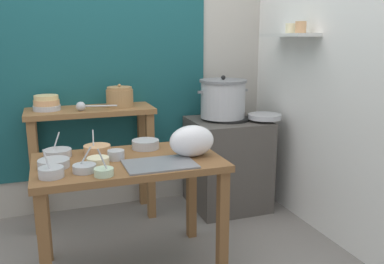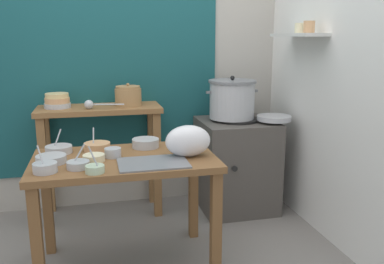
# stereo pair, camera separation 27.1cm
# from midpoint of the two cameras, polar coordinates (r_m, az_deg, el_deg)

# --- Properties ---
(ground_plane) EXTENTS (9.00, 9.00, 0.00)m
(ground_plane) POSITION_cam_midpoint_polar(r_m,az_deg,el_deg) (2.82, -9.55, -17.66)
(ground_plane) COLOR gray
(wall_back) EXTENTS (4.40, 0.12, 2.60)m
(wall_back) POSITION_cam_midpoint_polar(r_m,az_deg,el_deg) (3.53, -12.18, 10.64)
(wall_back) COLOR #B2ADA3
(wall_back) RESTS_ON ground
(wall_right) EXTENTS (0.30, 3.20, 2.60)m
(wall_right) POSITION_cam_midpoint_polar(r_m,az_deg,el_deg) (3.16, 15.05, 10.20)
(wall_right) COLOR white
(wall_right) RESTS_ON ground
(prep_table) EXTENTS (1.10, 0.66, 0.72)m
(prep_table) POSITION_cam_midpoint_polar(r_m,az_deg,el_deg) (2.54, -11.85, -6.18)
(prep_table) COLOR brown
(prep_table) RESTS_ON ground
(back_shelf_table) EXTENTS (0.96, 0.40, 0.90)m
(back_shelf_table) POSITION_cam_midpoint_polar(r_m,az_deg,el_deg) (3.32, -16.07, -0.59)
(back_shelf_table) COLOR olive
(back_shelf_table) RESTS_ON ground
(stove_block) EXTENTS (0.60, 0.61, 0.78)m
(stove_block) POSITION_cam_midpoint_polar(r_m,az_deg,el_deg) (3.51, 2.71, -4.36)
(stove_block) COLOR #4C4742
(stove_block) RESTS_ON ground
(steamer_pot) EXTENTS (0.44, 0.39, 0.35)m
(steamer_pot) POSITION_cam_midpoint_polar(r_m,az_deg,el_deg) (3.39, 2.05, 4.65)
(steamer_pot) COLOR #B7BABF
(steamer_pot) RESTS_ON stove_block
(clay_pot) EXTENTS (0.21, 0.21, 0.18)m
(clay_pot) POSITION_cam_midpoint_polar(r_m,az_deg,el_deg) (3.29, -12.38, 4.77)
(clay_pot) COLOR #A37A4C
(clay_pot) RESTS_ON back_shelf_table
(bowl_stack_enamel) EXTENTS (0.20, 0.20, 0.11)m
(bowl_stack_enamel) POSITION_cam_midpoint_polar(r_m,az_deg,el_deg) (3.29, -21.85, 3.73)
(bowl_stack_enamel) COLOR #B7BABF
(bowl_stack_enamel) RESTS_ON back_shelf_table
(ladle) EXTENTS (0.30, 0.09, 0.07)m
(ladle) POSITION_cam_midpoint_polar(r_m,az_deg,el_deg) (3.17, -17.38, 3.42)
(ladle) COLOR #B7BABF
(ladle) RESTS_ON back_shelf_table
(serving_tray) EXTENTS (0.40, 0.28, 0.01)m
(serving_tray) POSITION_cam_midpoint_polar(r_m,az_deg,el_deg) (2.36, -7.81, -4.49)
(serving_tray) COLOR slate
(serving_tray) RESTS_ON prep_table
(plastic_bag) EXTENTS (0.28, 0.17, 0.19)m
(plastic_bag) POSITION_cam_midpoint_polar(r_m,az_deg,el_deg) (2.49, -3.15, -1.30)
(plastic_bag) COLOR white
(plastic_bag) RESTS_ON prep_table
(wide_pan) EXTENTS (0.27, 0.27, 0.04)m
(wide_pan) POSITION_cam_midpoint_polar(r_m,az_deg,el_deg) (3.39, 7.84, 2.13)
(wide_pan) COLOR #B7BABF
(wide_pan) RESTS_ON stove_block
(prep_bowl_0) EXTENTS (0.17, 0.17, 0.15)m
(prep_bowl_0) POSITION_cam_midpoint_polar(r_m,az_deg,el_deg) (2.67, -21.01, -2.75)
(prep_bowl_0) COLOR #B7BABF
(prep_bowl_0) RESTS_ON prep_table
(prep_bowl_1) EXTENTS (0.13, 0.13, 0.04)m
(prep_bowl_1) POSITION_cam_midpoint_polar(r_m,az_deg,el_deg) (2.44, -16.09, -3.88)
(prep_bowl_1) COLOR beige
(prep_bowl_1) RESTS_ON prep_table
(prep_bowl_2) EXTENTS (0.17, 0.17, 0.15)m
(prep_bowl_2) POSITION_cam_midpoint_polar(r_m,az_deg,el_deg) (2.66, -15.94, -2.33)
(prep_bowl_2) COLOR tan
(prep_bowl_2) RESTS_ON prep_table
(prep_bowl_3) EXTENTS (0.10, 0.10, 0.06)m
(prep_bowl_3) POSITION_cam_midpoint_polar(r_m,az_deg,el_deg) (2.51, -13.62, -3.08)
(prep_bowl_3) COLOR #B7BABF
(prep_bowl_3) RESTS_ON prep_table
(prep_bowl_4) EXTENTS (0.18, 0.18, 0.06)m
(prep_bowl_4) POSITION_cam_midpoint_polar(r_m,az_deg,el_deg) (2.71, -9.35, -1.68)
(prep_bowl_4) COLOR #B7BABF
(prep_bowl_4) RESTS_ON prep_table
(prep_bowl_5) EXTENTS (0.13, 0.13, 0.15)m
(prep_bowl_5) POSITION_cam_midpoint_polar(r_m,az_deg,el_deg) (2.30, -22.27, -5.20)
(prep_bowl_5) COLOR #B7BABF
(prep_bowl_5) RESTS_ON prep_table
(prep_bowl_6) EXTENTS (0.10, 0.10, 0.15)m
(prep_bowl_6) POSITION_cam_midpoint_polar(r_m,az_deg,el_deg) (2.23, -15.62, -5.37)
(prep_bowl_6) COLOR #B7D1AD
(prep_bowl_6) RESTS_ON prep_table
(prep_bowl_7) EXTENTS (0.17, 0.17, 0.05)m
(prep_bowl_7) POSITION_cam_midpoint_polar(r_m,az_deg,el_deg) (2.47, -21.72, -4.07)
(prep_bowl_7) COLOR #B7BABF
(prep_bowl_7) RESTS_ON prep_table
(prep_bowl_8) EXTENTS (0.13, 0.13, 0.14)m
(prep_bowl_8) POSITION_cam_midpoint_polar(r_m,az_deg,el_deg) (2.33, -18.03, -4.81)
(prep_bowl_8) COLOR #B7BABF
(prep_bowl_8) RESTS_ON prep_table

